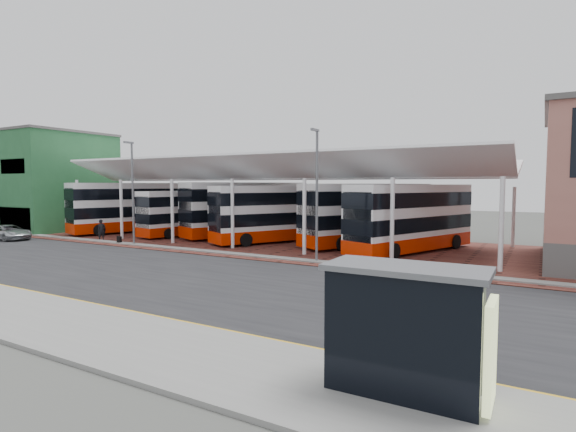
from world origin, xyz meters
name	(u,v)px	position (x,y,z in m)	size (l,w,h in m)	color
ground	(227,278)	(0.00, 0.00, 0.00)	(140.00, 140.00, 0.00)	#444541
road	(215,281)	(0.00, -1.00, 0.01)	(120.00, 14.00, 0.02)	black
forecourt	(356,249)	(2.00, 13.00, 0.03)	(72.00, 16.00, 0.06)	brown
sidewalk	(64,324)	(0.00, -9.00, 0.07)	(120.00, 4.00, 0.14)	slate
north_kerb	(287,259)	(0.00, 6.20, 0.07)	(120.00, 0.80, 0.14)	slate
yellow_line_near	(113,311)	(0.00, -7.00, 0.03)	(120.00, 0.12, 0.01)	gold
yellow_line_far	(120,309)	(0.00, -6.70, 0.03)	(120.00, 0.12, 0.01)	gold
canopy	(271,172)	(-6.00, 13.94, 5.80)	(37.00, 11.63, 7.07)	white
shop_green	(62,181)	(-30.00, 10.97, 5.12)	(6.40, 10.20, 10.22)	#2B6B3A
shop_cream	(26,181)	(-36.50, 10.97, 5.12)	(6.40, 10.20, 10.22)	beige
lamp_west	(132,190)	(-14.00, 6.27, 4.36)	(0.16, 0.90, 8.07)	slate
lamp_east	(317,191)	(2.00, 6.27, 4.36)	(0.16, 0.90, 8.07)	slate
bus_0	(132,208)	(-21.65, 12.83, 2.48)	(6.17, 12.07, 4.86)	white
bus_1	(190,213)	(-14.85, 13.67, 2.11)	(4.14, 10.25, 4.12)	white
bus_2	(246,210)	(-9.59, 15.29, 2.49)	(7.16, 12.00, 4.90)	white
bus_3	(277,214)	(-5.11, 13.38, 2.35)	(7.45, 11.09, 4.60)	white
bus_4	(367,215)	(2.07, 15.06, 2.43)	(7.62, 11.54, 4.77)	white
bus_5	(411,218)	(5.91, 13.34, 2.40)	(6.52, 11.62, 4.71)	white
silver_car	(9,232)	(-26.09, 3.31, 0.65)	(2.10, 4.56, 1.27)	#AEB1B5
pedestrian	(101,230)	(-18.51, 6.81, 0.94)	(0.64, 0.42, 1.76)	black
suitcase	(119,240)	(-15.50, 6.13, 0.35)	(0.34, 0.24, 0.57)	black
bus_shelter	(416,319)	(11.69, -8.68, 1.91)	(3.58, 1.67, 2.84)	black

